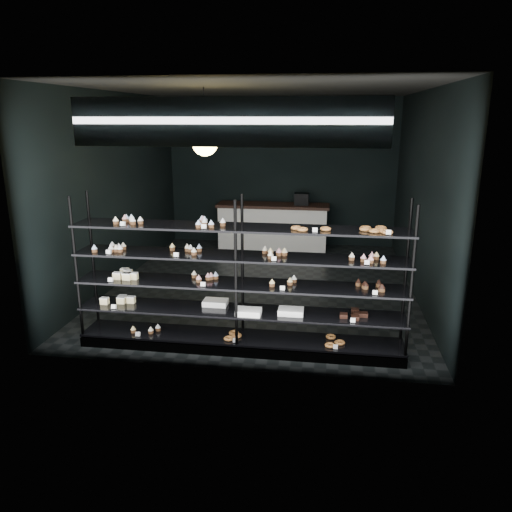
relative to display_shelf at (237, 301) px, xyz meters
name	(u,v)px	position (x,y,z in m)	size (l,w,h in m)	color
room	(264,193)	(0.00, 2.45, 0.97)	(5.01, 6.01, 3.20)	black
display_shelf	(237,301)	(0.00, 0.00, 0.00)	(4.00, 0.50, 1.91)	black
signage	(226,122)	(0.00, -0.48, 2.12)	(3.30, 0.05, 0.50)	#0D1B42
pendant_lamp	(205,143)	(-0.64, 1.16, 1.82)	(0.35, 0.35, 0.90)	black
service_counter	(273,226)	(-0.11, 4.95, -0.13)	(2.41, 0.65, 1.23)	silver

